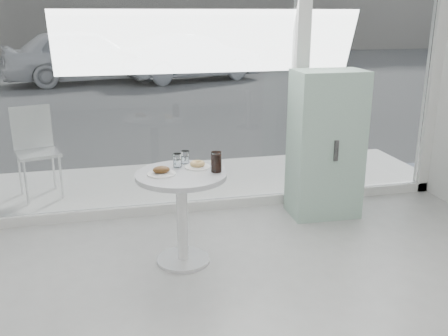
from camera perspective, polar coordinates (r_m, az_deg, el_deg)
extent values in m
cube|color=silver|center=(5.27, -1.13, -4.05)|extent=(5.00, 0.12, 0.10)
cube|color=silver|center=(5.94, 22.98, 11.45)|extent=(0.12, 0.12, 3.00)
cube|color=silver|center=(5.19, 8.75, 11.93)|extent=(0.14, 0.14, 3.00)
cube|color=white|center=(4.84, -10.38, 10.28)|extent=(3.21, 0.02, 2.60)
cube|color=white|center=(5.53, 16.31, 10.74)|extent=(1.41, 0.02, 2.60)
cylinder|color=silver|center=(4.22, -4.67, -10.38)|extent=(0.44, 0.44, 0.03)
cylinder|color=silver|center=(4.06, -4.80, -5.94)|extent=(0.09, 0.09, 0.70)
cylinder|color=silver|center=(3.93, -4.93, -0.84)|extent=(0.72, 0.72, 0.04)
cube|color=white|center=(6.01, -2.74, -1.56)|extent=(5.60, 1.60, 0.05)
cube|color=#3E3E3E|center=(17.93, -10.09, 10.78)|extent=(40.00, 24.00, 0.00)
cube|color=#82A694|center=(5.02, 11.55, 2.63)|extent=(0.69, 0.47, 1.45)
cube|color=#333333|center=(4.82, 12.70, 1.93)|extent=(0.04, 0.02, 0.20)
cylinder|color=silver|center=(5.56, -21.69, -1.58)|extent=(0.03, 0.03, 0.47)
cylinder|color=silver|center=(5.62, -18.12, -1.01)|extent=(0.03, 0.03, 0.47)
cylinder|color=silver|center=(5.90, -22.27, -0.60)|extent=(0.03, 0.03, 0.47)
cylinder|color=silver|center=(5.95, -18.91, -0.07)|extent=(0.03, 0.03, 0.47)
cube|color=silver|center=(5.69, -20.50, 1.56)|extent=(0.53, 0.53, 0.03)
cube|color=silver|center=(5.82, -21.14, 4.40)|extent=(0.41, 0.15, 0.47)
imported|color=silver|center=(15.33, -15.52, 12.30)|extent=(4.89, 2.78, 1.57)
imported|color=#9FA2A6|center=(15.29, -3.75, 12.49)|extent=(4.40, 2.61, 1.37)
cylinder|color=white|center=(3.90, -7.16, -0.67)|extent=(0.22, 0.22, 0.01)
cube|color=white|center=(3.89, -6.86, -0.56)|extent=(0.12, 0.11, 0.00)
ellipsoid|color=#36200E|center=(3.89, -7.18, -0.20)|extent=(0.13, 0.11, 0.06)
ellipsoid|color=#36200E|center=(3.91, -6.70, -0.15)|extent=(0.07, 0.06, 0.04)
cylinder|color=white|center=(4.05, -3.04, 0.13)|extent=(0.21, 0.21, 0.01)
torus|color=tan|center=(4.04, -3.05, 0.49)|extent=(0.12, 0.12, 0.04)
cylinder|color=white|center=(4.06, -5.36, 0.87)|extent=(0.07, 0.07, 0.11)
cylinder|color=white|center=(4.06, -5.35, 0.55)|extent=(0.06, 0.06, 0.06)
cylinder|color=white|center=(4.15, -4.46, 1.24)|extent=(0.07, 0.07, 0.11)
cylinder|color=white|center=(4.16, -4.45, 0.94)|extent=(0.06, 0.06, 0.06)
cylinder|color=white|center=(3.91, -0.89, 0.69)|extent=(0.09, 0.09, 0.16)
cylinder|color=black|center=(3.91, -0.89, 0.59)|extent=(0.07, 0.07, 0.15)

